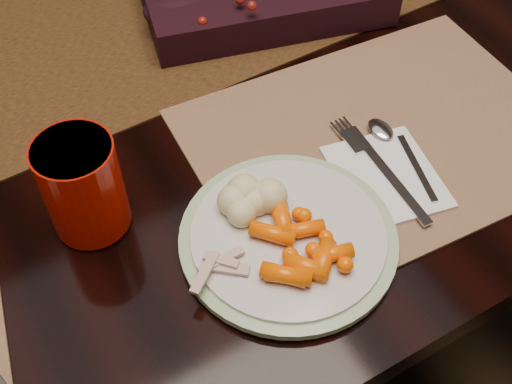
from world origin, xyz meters
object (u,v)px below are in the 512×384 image
dinner_plate (288,237)px  red_cup (83,186)px  mashed_potatoes (250,192)px  placemat_main (380,138)px  baby_carrots (303,237)px  turkey_shreds (220,267)px  dining_table (193,232)px  napkin (386,177)px

dinner_plate → red_cup: size_ratio=2.05×
dinner_plate → mashed_potatoes: size_ratio=3.48×
placemat_main → dinner_plate: (-0.19, -0.08, 0.01)m
baby_carrots → turkey_shreds: bearing=172.7°
dining_table → napkin: 0.51m
napkin → red_cup: size_ratio=1.15×
baby_carrots → mashed_potatoes: (-0.02, 0.08, 0.01)m
dinner_plate → mashed_potatoes: bearing=105.2°
dining_table → dinner_plate: dinner_plate is taller
mashed_potatoes → red_cup: bearing=154.0°
napkin → baby_carrots: bearing=-153.9°
dinner_plate → red_cup: bearing=142.4°
dining_table → turkey_shreds: size_ratio=23.13×
turkey_shreds → red_cup: 0.17m
dining_table → placemat_main: bearing=-53.5°
dinner_plate → baby_carrots: (0.01, -0.02, 0.02)m
napkin → red_cup: 0.36m
placemat_main → baby_carrots: baby_carrots is taller
mashed_potatoes → baby_carrots: bearing=-73.7°
dining_table → baby_carrots: 0.53m
baby_carrots → napkin: size_ratio=0.73×
dinner_plate → dining_table: bearing=88.6°
napkin → turkey_shreds: bearing=-162.4°
baby_carrots → napkin: bearing=14.6°
dining_table → dinner_plate: bearing=-91.4°
mashed_potatoes → dinner_plate: bearing=-74.8°
baby_carrots → napkin: 0.15m
turkey_shreds → red_cup: red_cup is taller
dining_table → mashed_potatoes: mashed_potatoes is taller
dining_table → red_cup: (-0.19, -0.18, 0.44)m
placemat_main → napkin: bearing=-117.9°
dining_table → mashed_potatoes: bearing=-95.1°
baby_carrots → mashed_potatoes: 0.08m
turkey_shreds → red_cup: bearing=121.9°
turkey_shreds → napkin: bearing=6.1°
dinner_plate → napkin: dinner_plate is taller
turkey_shreds → dinner_plate: bearing=4.0°
napkin → red_cup: (-0.33, 0.12, 0.06)m
red_cup → turkey_shreds: bearing=-58.1°
mashed_potatoes → red_cup: size_ratio=0.59×
placemat_main → mashed_potatoes: size_ratio=6.69×
turkey_shreds → mashed_potatoes: bearing=41.1°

